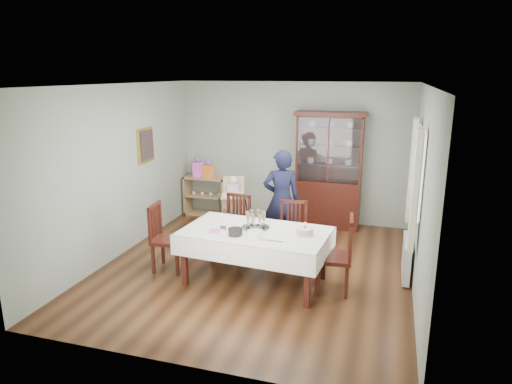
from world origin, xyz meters
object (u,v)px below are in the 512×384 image
at_px(chair_end_left, 168,250).
at_px(gift_bag_pink, 198,168).
at_px(chair_far_right, 292,245).
at_px(gift_bag_orange, 208,169).
at_px(high_chair, 234,214).
at_px(birthday_cake, 305,231).
at_px(china_cabinet, 329,169).
at_px(woman, 281,199).
at_px(chair_end_right, 334,269).
at_px(dining_table, 255,256).
at_px(sideboard, 206,196).
at_px(champagne_tray, 256,223).
at_px(chair_far_left, 234,238).

relative_size(chair_end_left, gift_bag_pink, 2.45).
bearing_deg(chair_far_right, gift_bag_orange, 132.71).
distance_m(high_chair, birthday_cake, 2.23).
xyz_separation_m(chair_end_left, high_chair, (0.49, 1.55, 0.14)).
bearing_deg(chair_far_right, gift_bag_pink, 135.57).
relative_size(high_chair, gift_bag_orange, 3.12).
relative_size(china_cabinet, woman, 1.31).
distance_m(china_cabinet, high_chair, 2.00).
bearing_deg(high_chair, gift_bag_orange, 112.71).
bearing_deg(gift_bag_pink, chair_end_right, -40.72).
xyz_separation_m(dining_table, sideboard, (-1.88, 2.74, 0.02)).
bearing_deg(chair_end_right, champagne_tray, -98.36).
bearing_deg(china_cabinet, chair_end_left, -126.54).
relative_size(china_cabinet, birthday_cake, 8.30).
xyz_separation_m(high_chair, gift_bag_pink, (-1.16, 1.14, 0.54)).
distance_m(birthday_cake, gift_bag_pink, 3.83).
xyz_separation_m(chair_far_left, chair_end_left, (-0.76, -0.81, 0.01)).
bearing_deg(dining_table, high_chair, 118.88).
distance_m(chair_far_right, chair_end_left, 1.88).
distance_m(chair_end_right, high_chair, 2.51).
height_order(dining_table, chair_end_left, chair_end_left).
height_order(chair_end_right, gift_bag_pink, gift_bag_pink).
bearing_deg(gift_bag_pink, gift_bag_orange, 0.00).
height_order(sideboard, woman, woman).
distance_m(sideboard, chair_end_right, 4.03).
distance_m(dining_table, champagne_tray, 0.46).
xyz_separation_m(china_cabinet, gift_bag_orange, (-2.43, 0.00, -0.16)).
bearing_deg(gift_bag_pink, china_cabinet, -0.03).
relative_size(chair_end_left, birthday_cake, 3.83).
bearing_deg(sideboard, gift_bag_pink, -172.81).
distance_m(chair_far_right, woman, 0.88).
xyz_separation_m(dining_table, chair_far_right, (0.35, 0.79, -0.10)).
bearing_deg(china_cabinet, sideboard, 179.51).
bearing_deg(birthday_cake, gift_bag_pink, 135.32).
bearing_deg(chair_end_right, chair_end_left, -95.51).
xyz_separation_m(chair_far_right, high_chair, (-1.23, 0.80, 0.16)).
relative_size(sideboard, chair_end_right, 0.86).
xyz_separation_m(china_cabinet, high_chair, (-1.49, -1.14, -0.68)).
bearing_deg(sideboard, chair_far_left, -56.13).
height_order(woman, birthday_cake, woman).
bearing_deg(woman, chair_end_left, 25.25).
bearing_deg(high_chair, chair_end_left, -124.38).
relative_size(dining_table, high_chair, 1.85).
relative_size(sideboard, chair_far_left, 0.93).
relative_size(china_cabinet, chair_far_left, 2.24).
bearing_deg(gift_bag_orange, birthday_cake, -47.21).
height_order(dining_table, chair_far_left, chair_far_left).
xyz_separation_m(dining_table, champagne_tray, (-0.02, 0.09, 0.45)).
distance_m(chair_far_left, champagne_tray, 1.11).
bearing_deg(gift_bag_orange, chair_far_left, -57.37).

